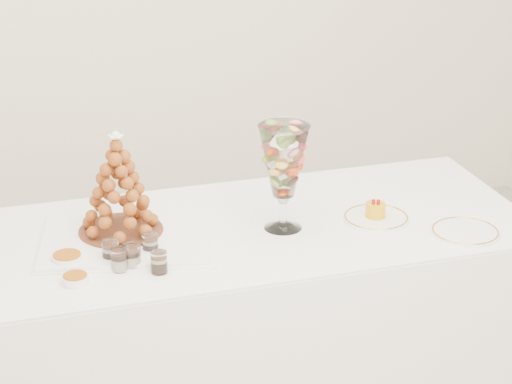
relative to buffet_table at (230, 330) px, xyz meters
name	(u,v)px	position (x,y,z in m)	size (l,w,h in m)	color
buffet_table	(230,330)	(0.00, 0.00, 0.00)	(2.15, 0.94, 0.80)	white
lace_tray	(126,240)	(-0.36, 0.02, 0.41)	(0.56, 0.42, 0.02)	white
macaron_vase	(284,162)	(0.18, -0.05, 0.64)	(0.17, 0.17, 0.37)	white
cake_plate	(376,218)	(0.51, -0.10, 0.41)	(0.23, 0.23, 0.01)	white
spare_plate	(465,232)	(0.75, -0.30, 0.41)	(0.23, 0.23, 0.01)	white
verrine_a	(111,252)	(-0.43, -0.11, 0.44)	(0.05, 0.05, 0.07)	white
verrine_b	(132,256)	(-0.38, -0.17, 0.44)	(0.06, 0.06, 0.08)	white
verrine_c	(150,244)	(-0.30, -0.09, 0.44)	(0.05, 0.05, 0.07)	white
verrine_d	(119,260)	(-0.42, -0.17, 0.44)	(0.05, 0.05, 0.07)	white
verrine_e	(159,262)	(-0.31, -0.23, 0.44)	(0.05, 0.05, 0.07)	white
ramekin_back	(67,260)	(-0.57, -0.07, 0.42)	(0.10, 0.10, 0.03)	white
ramekin_front	(75,280)	(-0.57, -0.21, 0.41)	(0.08, 0.08, 0.03)	white
croquembouche	(118,184)	(-0.36, 0.07, 0.59)	(0.29, 0.29, 0.36)	#602D19
mousse_cake	(376,210)	(0.51, -0.09, 0.44)	(0.07, 0.07, 0.06)	#E7A00A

